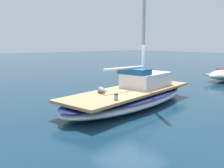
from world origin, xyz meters
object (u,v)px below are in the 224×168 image
Objects in this scene: sailboat_main at (130,97)px; deck_winch at (116,97)px; dog_grey at (101,90)px; coiled_rope at (104,91)px.

sailboat_main is 35.99× the size of deck_winch.
dog_grey is 4.28× the size of deck_winch.
coiled_rope is at bearing -109.77° from sailboat_main.
deck_winch is at bearing -58.70° from sailboat_main.
sailboat_main is 23.33× the size of coiled_rope.
dog_grey is at bearing -77.75° from coiled_rope.
deck_winch is 1.53m from coiled_rope.
dog_grey is at bearing 163.74° from deck_winch.
dog_grey is at bearing -105.03° from sailboat_main.
coiled_rope is (-0.39, -1.08, 0.35)m from sailboat_main.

